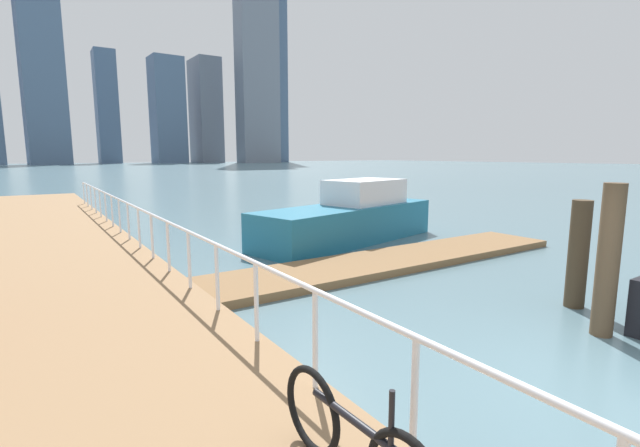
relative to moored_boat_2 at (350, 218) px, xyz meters
The scene contains 14 objects.
ground_plane 11.11m from the moored_boat_2, 107.13° to the left, with size 300.00×300.00×0.00m, color slate.
floating_dock 3.36m from the moored_boat_2, 109.78° to the right, with size 11.30×2.00×0.18m, color olive.
boardwalk_railing 6.48m from the moored_boat_2, behind, with size 0.06×28.28×1.08m.
dock_piling_0 8.51m from the moored_boat_2, 99.40° to the right, with size 0.32×0.32×2.40m, color brown.
dock_piling_1 2.06m from the moored_boat_2, 16.21° to the left, with size 0.28×0.28×1.75m, color #473826.
dock_piling_2 7.47m from the moored_boat_2, 93.04° to the right, with size 0.35×0.35×2.00m, color #473826.
moored_boat_2 is the anchor object (origin of this frame).
bicycle_at_railing 11.54m from the moored_boat_2, 127.14° to the right, with size 0.13×1.77×0.94m.
skyline_tower_2 143.72m from the moored_boat_2, 90.98° to the left, with size 10.43×8.48×77.40m, color slate.
skyline_tower_3 152.03m from the moored_boat_2, 84.22° to the left, with size 6.35×8.23×35.73m, color slate.
skyline_tower_4 149.60m from the moored_boat_2, 77.12° to the left, with size 9.92×9.43×34.78m, color slate.
skyline_tower_5 157.71m from the moored_boat_2, 72.24° to the left, with size 8.16×13.81×36.53m, color slate.
skyline_tower_6 153.68m from the moored_boat_2, 65.41° to the left, with size 13.90×7.21×89.29m, color slate.
skyline_tower_7 168.58m from the moored_boat_2, 62.84° to the left, with size 6.17×8.72×89.39m, color slate.
Camera 1 is at (-5.52, -2.10, 2.82)m, focal length 24.99 mm.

